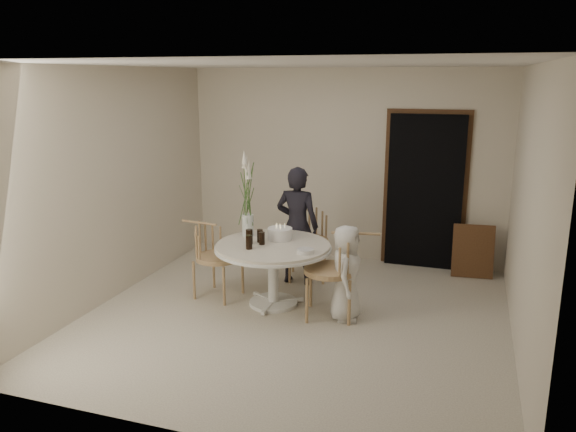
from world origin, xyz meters
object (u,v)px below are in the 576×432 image
(table, at_px, (273,254))
(chair_left, at_px, (209,248))
(chair_right, at_px, (342,262))
(boy, at_px, (346,273))
(girl, at_px, (297,226))
(birthday_cake, at_px, (280,234))
(flower_vase, at_px, (247,201))
(chair_far, at_px, (309,231))

(table, distance_m, chair_left, 0.83)
(chair_right, height_order, chair_left, chair_right)
(table, bearing_deg, boy, -8.36)
(girl, xyz_separation_m, boy, (0.83, -0.90, -0.23))
(girl, bearing_deg, birthday_cake, 88.60)
(table, xyz_separation_m, boy, (0.88, -0.13, -0.09))
(table, height_order, boy, boy)
(chair_right, distance_m, chair_left, 1.67)
(birthday_cake, height_order, flower_vase, flower_vase)
(chair_left, bearing_deg, girl, -42.23)
(girl, bearing_deg, chair_left, 41.78)
(table, relative_size, chair_right, 1.36)
(table, relative_size, flower_vase, 1.29)
(boy, bearing_deg, birthday_cake, 62.82)
(birthday_cake, bearing_deg, chair_right, -19.48)
(girl, height_order, boy, girl)
(girl, relative_size, birthday_cake, 5.24)
(chair_far, distance_m, birthday_cake, 0.92)
(chair_right, xyz_separation_m, flower_vase, (-1.23, 0.31, 0.52))
(chair_left, relative_size, birthday_cake, 3.17)
(chair_far, xyz_separation_m, girl, (-0.05, -0.33, 0.15))
(chair_right, bearing_deg, girl, -148.50)
(birthday_cake, bearing_deg, boy, -21.11)
(table, distance_m, boy, 0.89)
(birthday_cake, distance_m, flower_vase, 0.55)
(boy, bearing_deg, flower_vase, 68.24)
(table, bearing_deg, chair_right, -5.71)
(chair_far, bearing_deg, boy, -69.79)
(girl, xyz_separation_m, flower_vase, (-0.45, -0.54, 0.40))
(chair_far, relative_size, girl, 0.62)
(chair_right, xyz_separation_m, boy, (0.05, -0.05, -0.11))
(table, distance_m, flower_vase, 0.71)
(chair_right, height_order, boy, boy)
(chair_right, xyz_separation_m, girl, (-0.78, 0.86, 0.12))
(chair_left, bearing_deg, chair_far, -33.28)
(table, height_order, flower_vase, flower_vase)
(girl, bearing_deg, table, 88.55)
(chair_right, bearing_deg, birthday_cake, -120.28)
(chair_right, bearing_deg, chair_far, -159.36)
(chair_left, xyz_separation_m, flower_vase, (0.43, 0.19, 0.57))
(chair_right, distance_m, boy, 0.13)
(chair_left, height_order, boy, boy)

